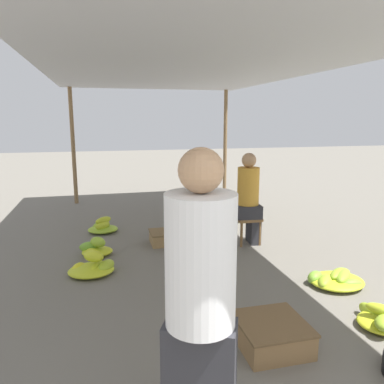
# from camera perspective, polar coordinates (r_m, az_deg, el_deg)

# --- Properties ---
(canopy_post_back_left) EXTENTS (0.08, 0.08, 2.36)m
(canopy_post_back_left) POSITION_cam_1_polar(r_m,az_deg,el_deg) (8.03, -17.65, 6.60)
(canopy_post_back_left) COLOR olive
(canopy_post_back_left) RESTS_ON ground
(canopy_post_back_right) EXTENTS (0.08, 0.08, 2.36)m
(canopy_post_back_right) POSITION_cam_1_polar(r_m,az_deg,el_deg) (8.48, 5.08, 7.29)
(canopy_post_back_right) COLOR olive
(canopy_post_back_right) RESTS_ON ground
(canopy_tarp) EXTENTS (3.66, 7.13, 0.04)m
(canopy_tarp) POSITION_cam_1_polar(r_m,az_deg,el_deg) (4.81, -0.35, 18.74)
(canopy_tarp) COLOR #B2B2B7
(canopy_tarp) RESTS_ON canopy_post_front_left
(vendor_foreground) EXTENTS (0.46, 0.46, 1.62)m
(vendor_foreground) POSITION_cam_1_polar(r_m,az_deg,el_deg) (1.91, 1.27, -17.10)
(vendor_foreground) COLOR #2D2D33
(vendor_foreground) RESTS_ON ground
(stool) EXTENTS (0.34, 0.34, 0.38)m
(stool) POSITION_cam_1_polar(r_m,az_deg,el_deg) (5.34, 8.41, -4.54)
(stool) COLOR brown
(stool) RESTS_ON ground
(vendor_seated) EXTENTS (0.37, 0.37, 1.28)m
(vendor_seated) POSITION_cam_1_polar(r_m,az_deg,el_deg) (5.27, 8.69, -0.82)
(vendor_seated) COLOR #2D2D33
(vendor_seated) RESTS_ON ground
(banana_pile_left_0) EXTENTS (0.56, 0.45, 0.27)m
(banana_pile_left_0) POSITION_cam_1_polar(r_m,az_deg,el_deg) (4.49, -14.82, -11.06)
(banana_pile_left_0) COLOR #ABC92E
(banana_pile_left_0) RESTS_ON ground
(banana_pile_left_1) EXTENTS (0.46, 0.53, 0.25)m
(banana_pile_left_1) POSITION_cam_1_polar(r_m,az_deg,el_deg) (6.02, -13.51, -5.16)
(banana_pile_left_1) COLOR #C9D528
(banana_pile_left_1) RESTS_ON ground
(banana_pile_left_2) EXTENTS (0.42, 0.45, 0.25)m
(banana_pile_left_2) POSITION_cam_1_polar(r_m,az_deg,el_deg) (5.06, -14.48, -8.38)
(banana_pile_left_2) COLOR #98C131
(banana_pile_left_2) RESTS_ON ground
(banana_pile_right_0) EXTENTS (0.62, 0.50, 0.16)m
(banana_pile_right_0) POSITION_cam_1_polar(r_m,az_deg,el_deg) (4.35, 21.06, -12.34)
(banana_pile_right_0) COLOR #A2C52F
(banana_pile_right_0) RESTS_ON ground
(banana_pile_right_1) EXTENTS (0.46, 0.52, 0.29)m
(banana_pile_right_1) POSITION_cam_1_polar(r_m,az_deg,el_deg) (3.70, 27.16, -16.80)
(banana_pile_right_1) COLOR #BFD12A
(banana_pile_right_1) RESTS_ON ground
(banana_pile_right_2) EXTENTS (0.50, 0.47, 0.25)m
(banana_pile_right_2) POSITION_cam_1_polar(r_m,az_deg,el_deg) (6.56, 6.13, -3.50)
(banana_pile_right_2) COLOR yellow
(banana_pile_right_2) RESTS_ON ground
(crate_near) EXTENTS (0.52, 0.52, 0.21)m
(crate_near) POSITION_cam_1_polar(r_m,az_deg,el_deg) (3.15, 12.00, -20.42)
(crate_near) COLOR olive
(crate_near) RESTS_ON ground
(crate_mid) EXTENTS (0.41, 0.41, 0.18)m
(crate_mid) POSITION_cam_1_polar(r_m,az_deg,el_deg) (5.35, -4.17, -6.90)
(crate_mid) COLOR #9E7A4C
(crate_mid) RESTS_ON ground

